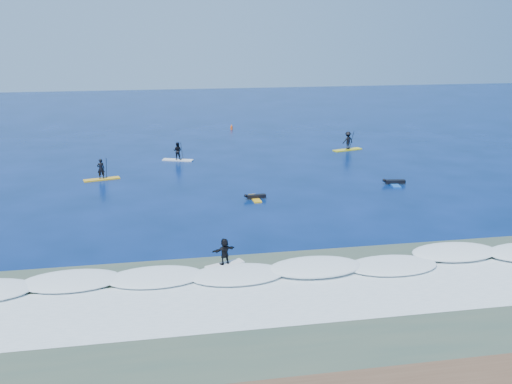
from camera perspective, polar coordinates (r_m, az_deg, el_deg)
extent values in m
plane|color=#031840|center=(38.49, 0.29, -1.87)|extent=(160.00, 160.00, 0.00)
cube|color=#374B3C|center=(25.88, 6.09, -11.32)|extent=(90.00, 13.00, 0.01)
cube|color=white|center=(29.36, 3.90, -7.81)|extent=(40.00, 6.00, 0.30)
cube|color=silver|center=(26.74, 5.49, -10.37)|extent=(34.00, 5.00, 0.02)
cube|color=gold|center=(47.89, -15.18, 1.24)|extent=(2.95, 1.40, 0.10)
imported|color=black|center=(47.68, -15.25, 2.25)|extent=(0.68, 0.53, 1.65)
cylinder|color=black|center=(47.76, -14.74, 2.24)|extent=(0.20, 0.65, 1.92)
cube|color=black|center=(47.98, -14.66, 1.19)|extent=(0.11, 0.03, 0.29)
cube|color=white|center=(53.48, -7.82, 3.19)|extent=(2.91, 1.65, 0.09)
imported|color=black|center=(53.29, -7.86, 4.09)|extent=(0.96, 0.86, 1.63)
cylinder|color=black|center=(53.18, -7.42, 4.02)|extent=(0.27, 0.63, 1.90)
cube|color=black|center=(53.37, -7.38, 3.08)|extent=(0.11, 0.03, 0.28)
cube|color=yellow|center=(58.24, 9.13, 4.20)|extent=(3.20, 1.66, 0.10)
imported|color=black|center=(58.06, 9.17, 5.12)|extent=(1.30, 0.98, 1.79)
cylinder|color=black|center=(58.35, 9.53, 5.09)|extent=(0.25, 0.70, 2.09)
cube|color=black|center=(58.54, 9.49, 4.14)|extent=(0.12, 0.03, 0.31)
cube|color=yellow|center=(41.01, -0.11, -0.66)|extent=(0.68, 2.05, 0.10)
cube|color=black|center=(40.98, 0.02, -0.43)|extent=(1.41, 0.46, 0.23)
sphere|color=black|center=(40.78, -1.05, -0.38)|extent=(0.23, 0.23, 0.23)
cube|color=blue|center=(46.17, 13.60, 0.81)|extent=(0.92, 2.33, 0.11)
cube|color=black|center=(46.15, 13.74, 1.04)|extent=(1.61, 0.63, 0.26)
sphere|color=black|center=(45.89, 12.68, 1.16)|extent=(0.26, 0.26, 0.26)
cube|color=silver|center=(29.47, -3.14, -7.27)|extent=(2.12, 1.29, 0.11)
imported|color=black|center=(29.18, -3.17, -5.93)|extent=(1.34, 0.86, 1.38)
cylinder|color=#FD5616|center=(69.07, -2.46, 6.40)|extent=(0.29, 0.29, 0.46)
cone|color=#FD5616|center=(69.01, -2.46, 6.69)|extent=(0.20, 0.20, 0.23)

